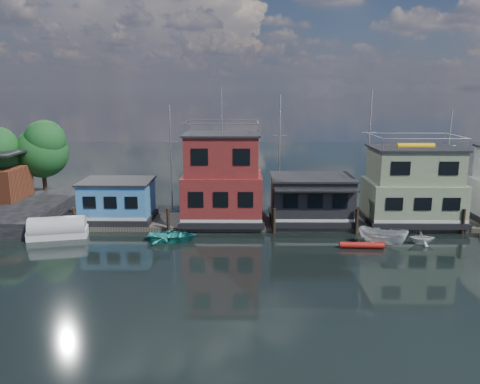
{
  "coord_description": "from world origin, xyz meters",
  "views": [
    {
      "loc": [
        -6.49,
        -29.01,
        12.07
      ],
      "look_at": [
        -6.92,
        12.0,
        3.0
      ],
      "focal_mm": 35.0,
      "sensor_mm": 36.0,
      "label": 1
    }
  ],
  "objects_px": {
    "houseboat_red": "(222,180)",
    "dinghy_white": "(422,237)",
    "houseboat_green": "(412,186)",
    "houseboat_dark": "(311,199)",
    "dinghy_teal": "(172,236)",
    "red_kayak": "(362,245)",
    "houseboat_blue": "(118,200)",
    "motorboat": "(383,237)",
    "tarp_runabout": "(58,229)"
  },
  "relations": [
    {
      "from": "houseboat_blue",
      "to": "dinghy_teal",
      "type": "xyz_separation_m",
      "value": [
        5.61,
        -4.84,
        -1.79
      ]
    },
    {
      "from": "houseboat_green",
      "to": "motorboat",
      "type": "relative_size",
      "value": 2.2
    },
    {
      "from": "houseboat_dark",
      "to": "dinghy_white",
      "type": "height_order",
      "value": "houseboat_dark"
    },
    {
      "from": "houseboat_blue",
      "to": "motorboat",
      "type": "xyz_separation_m",
      "value": [
        22.37,
        -5.85,
        -1.47
      ]
    },
    {
      "from": "dinghy_white",
      "to": "red_kayak",
      "type": "xyz_separation_m",
      "value": [
        -5.0,
        -1.09,
        -0.3
      ]
    },
    {
      "from": "red_kayak",
      "to": "houseboat_blue",
      "type": "bearing_deg",
      "value": 165.46
    },
    {
      "from": "dinghy_teal",
      "to": "dinghy_white",
      "type": "distance_m",
      "value": 19.97
    },
    {
      "from": "dinghy_teal",
      "to": "tarp_runabout",
      "type": "bearing_deg",
      "value": 85.38
    },
    {
      "from": "houseboat_dark",
      "to": "motorboat",
      "type": "height_order",
      "value": "houseboat_dark"
    },
    {
      "from": "houseboat_blue",
      "to": "red_kayak",
      "type": "relative_size",
      "value": 1.9
    },
    {
      "from": "houseboat_green",
      "to": "tarp_runabout",
      "type": "distance_m",
      "value": 30.88
    },
    {
      "from": "red_kayak",
      "to": "tarp_runabout",
      "type": "height_order",
      "value": "tarp_runabout"
    },
    {
      "from": "motorboat",
      "to": "tarp_runabout",
      "type": "relative_size",
      "value": 0.77
    },
    {
      "from": "houseboat_red",
      "to": "houseboat_green",
      "type": "xyz_separation_m",
      "value": [
        17.0,
        0.0,
        -0.55
      ]
    },
    {
      "from": "houseboat_red",
      "to": "dinghy_teal",
      "type": "relative_size",
      "value": 2.97
    },
    {
      "from": "dinghy_teal",
      "to": "dinghy_white",
      "type": "xyz_separation_m",
      "value": [
        19.96,
        -0.61,
        0.14
      ]
    },
    {
      "from": "houseboat_dark",
      "to": "dinghy_teal",
      "type": "bearing_deg",
      "value": -157.94
    },
    {
      "from": "red_kayak",
      "to": "houseboat_green",
      "type": "bearing_deg",
      "value": 50.89
    },
    {
      "from": "dinghy_white",
      "to": "houseboat_red",
      "type": "bearing_deg",
      "value": 72.03
    },
    {
      "from": "houseboat_blue",
      "to": "houseboat_green",
      "type": "distance_m",
      "value": 26.53
    },
    {
      "from": "houseboat_blue",
      "to": "dinghy_teal",
      "type": "distance_m",
      "value": 7.62
    },
    {
      "from": "houseboat_blue",
      "to": "motorboat",
      "type": "distance_m",
      "value": 23.17
    },
    {
      "from": "houseboat_dark",
      "to": "houseboat_green",
      "type": "relative_size",
      "value": 0.88
    },
    {
      "from": "houseboat_red",
      "to": "dinghy_white",
      "type": "relative_size",
      "value": 5.68
    },
    {
      "from": "houseboat_dark",
      "to": "tarp_runabout",
      "type": "height_order",
      "value": "houseboat_dark"
    },
    {
      "from": "motorboat",
      "to": "dinghy_white",
      "type": "bearing_deg",
      "value": -54.9
    },
    {
      "from": "houseboat_blue",
      "to": "dinghy_white",
      "type": "bearing_deg",
      "value": -12.02
    },
    {
      "from": "houseboat_blue",
      "to": "red_kayak",
      "type": "height_order",
      "value": "houseboat_blue"
    },
    {
      "from": "dinghy_teal",
      "to": "motorboat",
      "type": "height_order",
      "value": "motorboat"
    },
    {
      "from": "dinghy_white",
      "to": "houseboat_green",
      "type": "bearing_deg",
      "value": -8.94
    },
    {
      "from": "houseboat_dark",
      "to": "dinghy_white",
      "type": "distance_m",
      "value": 9.9
    },
    {
      "from": "houseboat_green",
      "to": "dinghy_teal",
      "type": "xyz_separation_m",
      "value": [
        -20.89,
        -4.84,
        -3.14
      ]
    },
    {
      "from": "dinghy_white",
      "to": "dinghy_teal",
      "type": "bearing_deg",
      "value": 89.0
    },
    {
      "from": "houseboat_red",
      "to": "red_kayak",
      "type": "bearing_deg",
      "value": -30.56
    },
    {
      "from": "houseboat_blue",
      "to": "houseboat_dark",
      "type": "relative_size",
      "value": 0.86
    },
    {
      "from": "houseboat_blue",
      "to": "houseboat_red",
      "type": "distance_m",
      "value": 9.69
    },
    {
      "from": "dinghy_teal",
      "to": "tarp_runabout",
      "type": "distance_m",
      "value": 9.62
    },
    {
      "from": "houseboat_red",
      "to": "dinghy_white",
      "type": "bearing_deg",
      "value": -18.72
    },
    {
      "from": "houseboat_dark",
      "to": "houseboat_blue",
      "type": "bearing_deg",
      "value": 179.94
    },
    {
      "from": "houseboat_dark",
      "to": "dinghy_white",
      "type": "xyz_separation_m",
      "value": [
        8.07,
        -5.43,
        -1.87
      ]
    },
    {
      "from": "houseboat_dark",
      "to": "motorboat",
      "type": "xyz_separation_m",
      "value": [
        4.87,
        -5.83,
        -1.68
      ]
    },
    {
      "from": "houseboat_blue",
      "to": "houseboat_red",
      "type": "height_order",
      "value": "houseboat_red"
    },
    {
      "from": "tarp_runabout",
      "to": "red_kayak",
      "type": "bearing_deg",
      "value": -18.49
    },
    {
      "from": "red_kayak",
      "to": "dinghy_white",
      "type": "bearing_deg",
      "value": 15.41
    },
    {
      "from": "dinghy_teal",
      "to": "tarp_runabout",
      "type": "height_order",
      "value": "tarp_runabout"
    },
    {
      "from": "houseboat_red",
      "to": "dinghy_teal",
      "type": "distance_m",
      "value": 7.22
    },
    {
      "from": "houseboat_red",
      "to": "tarp_runabout",
      "type": "distance_m",
      "value": 14.48
    },
    {
      "from": "motorboat",
      "to": "red_kayak",
      "type": "xyz_separation_m",
      "value": [
        -1.8,
        -0.69,
        -0.49
      ]
    },
    {
      "from": "houseboat_blue",
      "to": "red_kayak",
      "type": "bearing_deg",
      "value": -17.63
    },
    {
      "from": "houseboat_blue",
      "to": "houseboat_dark",
      "type": "xyz_separation_m",
      "value": [
        17.5,
        -0.02,
        0.21
      ]
    }
  ]
}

